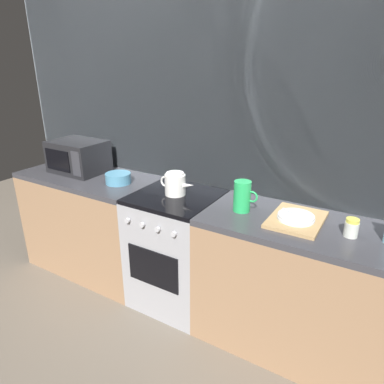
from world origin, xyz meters
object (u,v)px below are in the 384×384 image
at_px(pitcher, 242,196).
at_px(kettle, 175,184).
at_px(microwave, 78,156).
at_px(stove_unit, 177,249).
at_px(dish_pile, 296,219).
at_px(mixing_bowl, 118,178).
at_px(spice_jar, 351,228).

bearing_deg(pitcher, kettle, 177.99).
relative_size(microwave, pitcher, 2.30).
xyz_separation_m(stove_unit, microwave, (-1.03, 0.04, 0.59)).
bearing_deg(microwave, stove_unit, -2.08).
distance_m(stove_unit, dish_pile, 0.98).
bearing_deg(mixing_bowl, stove_unit, 1.75).
bearing_deg(dish_pile, spice_jar, -5.94).
height_order(mixing_bowl, spice_jar, spice_jar).
distance_m(stove_unit, microwave, 1.18).
distance_m(stove_unit, spice_jar, 1.27).
xyz_separation_m(stove_unit, spice_jar, (1.17, -0.02, 0.50)).
height_order(kettle, dish_pile, kettle).
relative_size(stove_unit, mixing_bowl, 4.50).
relative_size(microwave, spice_jar, 4.38).
xyz_separation_m(microwave, dish_pile, (1.89, -0.02, -0.12)).
distance_m(pitcher, spice_jar, 0.65).
xyz_separation_m(pitcher, dish_pile, (0.35, 0.02, -0.08)).
relative_size(mixing_bowl, spice_jar, 1.90).
bearing_deg(microwave, mixing_bowl, -6.20).
xyz_separation_m(kettle, dish_pile, (0.87, 0.00, -0.06)).
bearing_deg(spice_jar, pitcher, 179.22).
distance_m(stove_unit, pitcher, 0.76).
bearing_deg(stove_unit, spice_jar, -0.87).
height_order(stove_unit, dish_pile, dish_pile).
distance_m(kettle, dish_pile, 0.87).
relative_size(pitcher, spice_jar, 1.90).
xyz_separation_m(stove_unit, dish_pile, (0.86, 0.01, 0.47)).
bearing_deg(spice_jar, stove_unit, 179.13).
height_order(microwave, mixing_bowl, microwave).
height_order(dish_pile, spice_jar, spice_jar).
distance_m(mixing_bowl, spice_jar, 1.70).
bearing_deg(kettle, spice_jar, -1.33).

